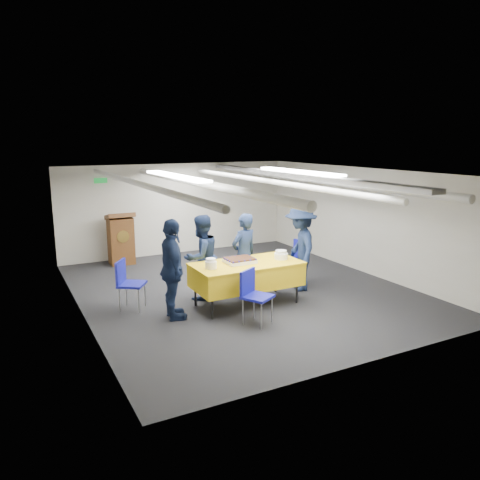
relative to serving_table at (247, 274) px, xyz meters
name	(u,v)px	position (x,y,z in m)	size (l,w,h in m)	color
ground	(241,289)	(0.31, 0.79, -0.56)	(7.00, 7.00, 0.00)	black
room_shell	(236,195)	(0.41, 1.20, 1.25)	(6.00, 7.00, 2.30)	beige
serving_table	(247,274)	(0.00, 0.00, 0.00)	(1.91, 0.96, 0.77)	black
sheet_cake	(240,260)	(-0.10, 0.06, 0.25)	(0.52, 0.40, 0.09)	white
plate_stack_left	(211,264)	(-0.71, -0.05, 0.29)	(0.20, 0.20, 0.18)	white
plate_stack_right	(281,255)	(0.68, -0.05, 0.28)	(0.24, 0.24, 0.16)	white
podium	(121,238)	(-1.29, 3.84, 0.05)	(0.62, 0.53, 1.25)	brown
chair_near	(253,291)	(-0.31, -0.79, -0.03)	(0.57, 0.57, 0.87)	gray
chair_right	(297,257)	(1.57, 0.71, -0.03)	(0.50, 0.50, 0.87)	gray
chair_left	(127,280)	(-1.94, 0.76, -0.03)	(0.58, 0.58, 0.87)	gray
sailor_a	(244,255)	(0.22, 0.51, 0.22)	(0.57, 0.37, 1.56)	#0E1933
sailor_b	(201,257)	(-0.57, 0.69, 0.22)	(0.76, 0.59, 1.57)	#0E1933
sailor_c	(172,270)	(-1.38, -0.02, 0.27)	(0.98, 0.41, 1.67)	#0E1933
sailor_d	(300,248)	(1.34, 0.28, 0.28)	(1.08, 0.62, 1.68)	#0E1933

